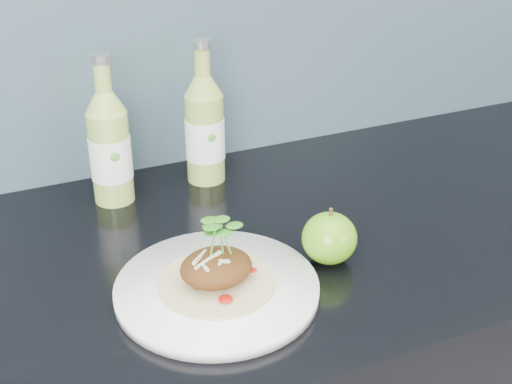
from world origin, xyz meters
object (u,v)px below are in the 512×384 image
cider_bottle_left (110,147)px  green_apple (329,238)px  dinner_plate (217,289)px  cider_bottle_right (205,129)px

cider_bottle_left → green_apple: bearing=-64.5°
dinner_plate → green_apple: green_apple is taller
cider_bottle_left → cider_bottle_right: (0.16, 0.01, 0.00)m
dinner_plate → cider_bottle_right: (0.10, 0.31, 0.08)m
dinner_plate → green_apple: 0.17m
cider_bottle_right → dinner_plate: bearing=-132.0°
cider_bottle_right → green_apple: bearing=-101.5°
green_apple → cider_bottle_left: bearing=127.9°
dinner_plate → cider_bottle_right: size_ratio=1.41×
cider_bottle_left → cider_bottle_right: same height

